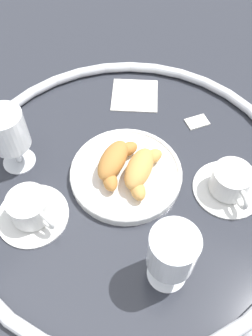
% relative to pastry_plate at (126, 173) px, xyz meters
% --- Properties ---
extents(ground_plane, '(2.20, 2.20, 0.00)m').
position_rel_pastry_plate_xyz_m(ground_plane, '(-0.00, 0.01, -0.01)').
color(ground_plane, '#2D3038').
extents(table_chrome_rim, '(0.69, 0.69, 0.02)m').
position_rel_pastry_plate_xyz_m(table_chrome_rim, '(-0.00, 0.01, 0.00)').
color(table_chrome_rim, silver).
rests_on(table_chrome_rim, ground_plane).
extents(pastry_plate, '(0.23, 0.23, 0.02)m').
position_rel_pastry_plate_xyz_m(pastry_plate, '(0.00, 0.00, 0.00)').
color(pastry_plate, white).
rests_on(pastry_plate, ground_plane).
extents(croissant_large, '(0.13, 0.08, 0.04)m').
position_rel_pastry_plate_xyz_m(croissant_large, '(0.01, -0.02, 0.03)').
color(croissant_large, '#BC7A38').
rests_on(croissant_large, pastry_plate).
extents(croissant_small, '(0.13, 0.08, 0.04)m').
position_rel_pastry_plate_xyz_m(croissant_small, '(-0.01, 0.03, 0.03)').
color(croissant_small, '#D6994C').
rests_on(croissant_small, pastry_plate).
extents(coffee_cup_near, '(0.14, 0.14, 0.06)m').
position_rel_pastry_plate_xyz_m(coffee_cup_near, '(-0.09, 0.18, 0.01)').
color(coffee_cup_near, white).
rests_on(coffee_cup_near, ground_plane).
extents(coffee_cup_far, '(0.14, 0.14, 0.06)m').
position_rel_pastry_plate_xyz_m(coffee_cup_far, '(0.17, -0.09, 0.01)').
color(coffee_cup_far, white).
rests_on(coffee_cup_far, ground_plane).
extents(juice_glass_left, '(0.08, 0.08, 0.14)m').
position_rel_pastry_plate_xyz_m(juice_glass_left, '(0.10, -0.21, 0.08)').
color(juice_glass_left, white).
rests_on(juice_glass_left, ground_plane).
extents(juice_glass_right, '(0.08, 0.08, 0.14)m').
position_rel_pastry_plate_xyz_m(juice_glass_right, '(0.13, 0.17, 0.08)').
color(juice_glass_right, white).
rests_on(juice_glass_right, ground_plane).
extents(sugar_packet, '(0.06, 0.06, 0.01)m').
position_rel_pastry_plate_xyz_m(sugar_packet, '(-0.21, 0.05, -0.01)').
color(sugar_packet, white).
rests_on(sugar_packet, ground_plane).
extents(folded_napkin, '(0.15, 0.15, 0.01)m').
position_rel_pastry_plate_xyz_m(folded_napkin, '(-0.21, -0.12, -0.01)').
color(folded_napkin, silver).
rests_on(folded_napkin, ground_plane).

